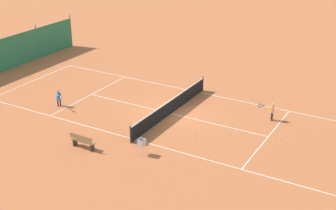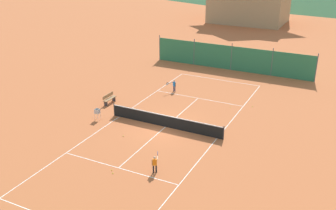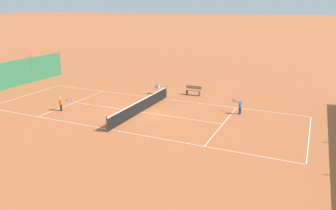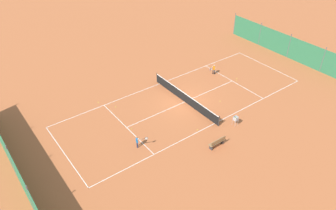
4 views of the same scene
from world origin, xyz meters
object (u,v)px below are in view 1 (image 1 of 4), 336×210
(tennis_ball_alley_right, at_px, (274,139))
(tennis_ball_near_corner, at_px, (280,139))
(tennis_ball_far_corner, at_px, (90,97))
(tennis_ball_alley_left, at_px, (128,73))
(courtside_bench, at_px, (83,141))
(tennis_ball_service_box, at_px, (126,82))
(player_near_baseline, at_px, (59,97))
(player_far_service, at_px, (271,110))
(tennis_ball_by_net_left, at_px, (112,131))
(tennis_net, at_px, (171,106))
(ball_hopper, at_px, (142,143))
(tennis_ball_mid_court, at_px, (195,135))

(tennis_ball_alley_right, bearing_deg, tennis_ball_near_corner, -46.83)
(tennis_ball_far_corner, height_order, tennis_ball_alley_left, same)
(courtside_bench, bearing_deg, tennis_ball_far_corner, 35.81)
(tennis_ball_service_box, bearing_deg, tennis_ball_near_corner, -103.92)
(tennis_ball_far_corner, height_order, tennis_ball_near_corner, same)
(player_near_baseline, xyz_separation_m, tennis_ball_alley_left, (7.46, -0.31, -0.61))
(player_far_service, relative_size, tennis_ball_by_net_left, 16.84)
(tennis_net, distance_m, ball_hopper, 5.44)
(tennis_ball_far_corner, bearing_deg, player_near_baseline, 160.99)
(tennis_ball_by_net_left, xyz_separation_m, courtside_bench, (-2.44, 0.12, 0.42))
(player_far_service, relative_size, tennis_ball_far_corner, 16.84)
(tennis_ball_far_corner, bearing_deg, tennis_ball_mid_court, -99.84)
(player_far_service, relative_size, tennis_ball_service_box, 16.84)
(courtside_bench, bearing_deg, tennis_ball_alley_left, 22.87)
(tennis_ball_far_corner, bearing_deg, tennis_ball_service_box, -7.89)
(player_near_baseline, height_order, tennis_ball_service_box, player_near_baseline)
(tennis_ball_by_net_left, relative_size, tennis_ball_alley_left, 1.00)
(tennis_ball_mid_court, bearing_deg, tennis_net, 53.96)
(tennis_ball_mid_court, distance_m, courtside_bench, 6.38)
(player_far_service, bearing_deg, tennis_ball_mid_court, 144.02)
(tennis_ball_near_corner, bearing_deg, tennis_ball_alley_left, 70.83)
(tennis_net, bearing_deg, courtside_bench, 163.23)
(tennis_ball_alley_right, distance_m, tennis_ball_service_box, 12.94)
(tennis_ball_far_corner, bearing_deg, player_far_service, -77.40)
(tennis_ball_alley_right, relative_size, tennis_ball_alley_left, 1.00)
(player_near_baseline, relative_size, tennis_ball_by_net_left, 16.67)
(tennis_ball_alley_right, height_order, tennis_ball_service_box, same)
(tennis_ball_far_corner, bearing_deg, tennis_ball_by_net_left, -128.36)
(tennis_ball_alley_right, distance_m, ball_hopper, 7.59)
(tennis_ball_far_corner, xyz_separation_m, courtside_bench, (-5.90, -4.26, 0.42))
(tennis_ball_near_corner, bearing_deg, tennis_ball_far_corner, 92.12)
(tennis_ball_by_net_left, bearing_deg, tennis_ball_alley_right, -66.74)
(player_near_baseline, xyz_separation_m, player_far_service, (4.88, -12.72, 0.01))
(tennis_net, height_order, tennis_ball_service_box, tennis_net)
(tennis_ball_service_box, distance_m, tennis_ball_by_net_left, 8.10)
(player_far_service, relative_size, tennis_ball_alley_left, 16.84)
(tennis_ball_alley_right, distance_m, tennis_ball_alley_left, 14.34)
(tennis_ball_near_corner, relative_size, ball_hopper, 0.07)
(ball_hopper, bearing_deg, player_far_service, -31.26)
(tennis_net, xyz_separation_m, ball_hopper, (-5.30, -1.22, 0.15))
(tennis_ball_by_net_left, distance_m, tennis_ball_alley_left, 9.97)
(tennis_ball_near_corner, distance_m, courtside_bench, 11.05)
(tennis_ball_service_box, distance_m, tennis_ball_alley_left, 1.86)
(tennis_ball_near_corner, relative_size, courtside_bench, 0.04)
(player_near_baseline, bearing_deg, tennis_ball_alley_left, -2.40)
(player_far_service, bearing_deg, tennis_ball_service_box, 85.12)
(tennis_ball_alley_right, height_order, courtside_bench, courtside_bench)
(tennis_ball_alley_left, xyz_separation_m, courtside_bench, (-11.16, -4.71, 0.42))
(tennis_ball_by_net_left, bearing_deg, player_near_baseline, 76.24)
(tennis_ball_alley_left, bearing_deg, player_far_service, -101.75)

